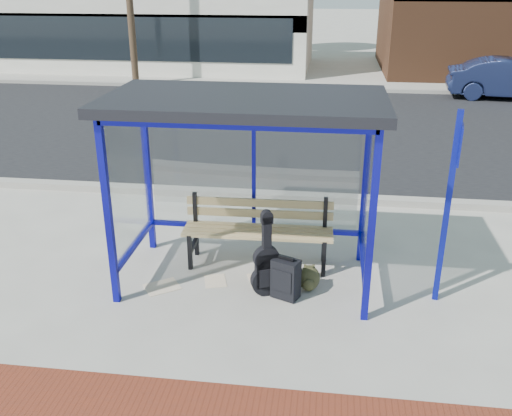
# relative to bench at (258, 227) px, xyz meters

# --- Properties ---
(ground) EXTENTS (120.00, 120.00, 0.00)m
(ground) POSITION_rel_bench_xyz_m (-0.10, -0.47, -0.54)
(ground) COLOR #B2ADA0
(ground) RESTS_ON ground
(curb_near) EXTENTS (60.00, 0.25, 0.12)m
(curb_near) POSITION_rel_bench_xyz_m (-0.10, 2.43, -0.48)
(curb_near) COLOR gray
(curb_near) RESTS_ON ground
(street_asphalt) EXTENTS (60.00, 10.00, 0.00)m
(street_asphalt) POSITION_rel_bench_xyz_m (-0.10, 7.53, -0.54)
(street_asphalt) COLOR black
(street_asphalt) RESTS_ON ground
(curb_far) EXTENTS (60.00, 0.25, 0.12)m
(curb_far) POSITION_rel_bench_xyz_m (-0.10, 12.63, -0.48)
(curb_far) COLOR gray
(curb_far) RESTS_ON ground
(far_sidewalk) EXTENTS (60.00, 4.00, 0.01)m
(far_sidewalk) POSITION_rel_bench_xyz_m (-0.10, 14.53, -0.54)
(far_sidewalk) COLOR #B2ADA0
(far_sidewalk) RESTS_ON ground
(bus_shelter) EXTENTS (3.30, 1.80, 2.42)m
(bus_shelter) POSITION_rel_bench_xyz_m (-0.10, -0.40, 1.53)
(bus_shelter) COLOR #0D0E95
(bus_shelter) RESTS_ON ground
(storefront_white) EXTENTS (18.00, 6.04, 4.00)m
(storefront_white) POSITION_rel_bench_xyz_m (-9.10, 17.52, 1.46)
(storefront_white) COLOR silver
(storefront_white) RESTS_ON ground
(bench) EXTENTS (2.03, 0.54, 0.95)m
(bench) POSITION_rel_bench_xyz_m (0.00, 0.00, 0.00)
(bench) COLOR black
(bench) RESTS_ON ground
(guitar_bag) EXTENTS (0.40, 0.25, 1.07)m
(guitar_bag) POSITION_rel_bench_xyz_m (0.21, -0.83, -0.15)
(guitar_bag) COLOR black
(guitar_bag) RESTS_ON ground
(suitcase) EXTENTS (0.38, 0.32, 0.57)m
(suitcase) POSITION_rel_bench_xyz_m (0.45, -0.87, -0.28)
(suitcase) COLOR black
(suitcase) RESTS_ON ground
(backpack) EXTENTS (0.29, 0.26, 0.33)m
(backpack) POSITION_rel_bench_xyz_m (0.73, -0.65, -0.38)
(backpack) COLOR #2F2E1A
(backpack) RESTS_ON ground
(sign_post) EXTENTS (0.12, 0.29, 2.37)m
(sign_post) POSITION_rel_bench_xyz_m (2.30, -0.66, 0.79)
(sign_post) COLOR #0D1492
(sign_post) RESTS_ON ground
(newspaper_a) EXTENTS (0.36, 0.41, 0.01)m
(newspaper_a) POSITION_rel_bench_xyz_m (-0.49, -0.59, -0.54)
(newspaper_a) COLOR white
(newspaper_a) RESTS_ON ground
(newspaper_b) EXTENTS (0.54, 0.52, 0.01)m
(newspaper_b) POSITION_rel_bench_xyz_m (-1.14, -0.83, -0.54)
(newspaper_b) COLOR white
(newspaper_b) RESTS_ON ground
(newspaper_c) EXTENTS (0.40, 0.44, 0.01)m
(newspaper_c) POSITION_rel_bench_xyz_m (0.09, -0.48, -0.54)
(newspaper_c) COLOR white
(newspaper_c) RESTS_ON ground
(parked_car) EXTENTS (3.92, 1.70, 1.25)m
(parked_car) POSITION_rel_bench_xyz_m (6.49, 12.04, 0.09)
(parked_car) COLOR #182145
(parked_car) RESTS_ON ground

